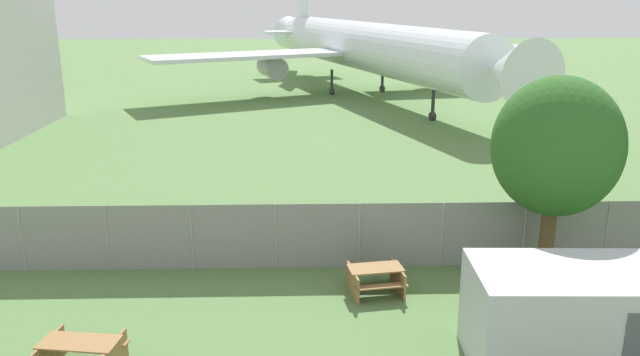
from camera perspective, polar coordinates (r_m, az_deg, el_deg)
name	(u,v)px	position (r m, az deg, el deg)	size (l,w,h in m)	color
perimeter_fence	(276,236)	(19.08, -4.05, -5.35)	(56.07, 0.07, 2.07)	gray
airplane	(364,47)	(53.01, 4.05, 11.88)	(35.08, 42.92, 11.99)	white
portable_cabin	(583,318)	(15.38, 22.90, -11.71)	(5.05, 2.64, 2.32)	silver
picnic_bench_near_cabin	(80,353)	(15.25, -21.07, -14.69)	(1.89, 1.63, 0.76)	olive
picnic_bench_open_grass	(375,277)	(17.81, 5.08, -9.00)	(1.70, 1.61, 0.76)	olive
tree_near_hangar	(557,147)	(18.81, 20.83, 2.65)	(3.63, 3.63, 5.99)	brown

